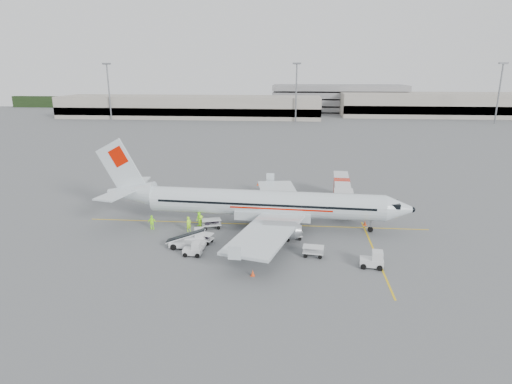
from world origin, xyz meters
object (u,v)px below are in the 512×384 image
(jet_bridge, at_px, (341,193))
(tug_aft, at_px, (195,236))
(belt_loader, at_px, (187,236))
(tug_fore, at_px, (372,259))
(aircraft, at_px, (265,186))
(tug_mid, at_px, (192,249))

(jet_bridge, relative_size, tug_aft, 6.50)
(belt_loader, xyz_separation_m, tug_fore, (19.74, -3.19, -0.54))
(jet_bridge, distance_m, tug_fore, 20.74)
(jet_bridge, relative_size, belt_loader, 2.87)
(aircraft, relative_size, tug_aft, 16.55)
(jet_bridge, bearing_deg, belt_loader, -133.25)
(tug_aft, bearing_deg, aircraft, 24.37)
(tug_fore, bearing_deg, aircraft, 143.75)
(belt_loader, bearing_deg, tug_aft, 68.82)
(tug_aft, bearing_deg, jet_bridge, 26.68)
(tug_fore, xyz_separation_m, tug_aft, (-19.24, 4.40, 0.01))
(belt_loader, xyz_separation_m, tug_aft, (0.50, 1.21, -0.53))
(aircraft, distance_m, tug_aft, 10.92)
(tug_fore, height_order, tug_aft, tug_aft)
(jet_bridge, distance_m, belt_loader, 25.60)
(aircraft, relative_size, belt_loader, 7.32)
(aircraft, bearing_deg, tug_fore, -39.85)
(belt_loader, bearing_deg, tug_fore, -8.07)
(aircraft, bearing_deg, tug_mid, -123.88)
(tug_fore, xyz_separation_m, tug_mid, (-18.74, 1.20, -0.14))
(aircraft, xyz_separation_m, belt_loader, (-8.19, -7.56, -3.91))
(jet_bridge, height_order, tug_mid, jet_bridge)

